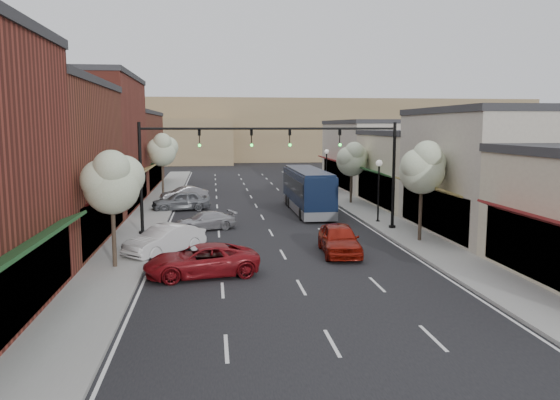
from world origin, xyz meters
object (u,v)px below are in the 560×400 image
object	(u,v)px
tree_right_near	(423,167)
parked_car_d	(181,201)
signal_mast_left	(180,161)
parked_car_b	(165,240)
coach_bus	(307,190)
parked_car_c	(205,221)
tree_right_far	(352,158)
lamp_post_near	(379,181)
tree_left_far	(162,149)
red_hatchback	(339,239)
signal_mast_right	(358,160)
tree_left_near	(112,181)
parked_car_e	(184,194)
parked_car_a	(201,261)
lamp_post_far	(327,164)

from	to	relation	value
tree_right_near	parked_car_d	bearing A→B (deg)	135.75
signal_mast_left	parked_car_b	size ratio (longest dim) A/B	1.76
signal_mast_left	coach_bus	world-z (taller)	signal_mast_left
signal_mast_left	parked_car_c	world-z (taller)	signal_mast_left
signal_mast_left	parked_car_b	bearing A→B (deg)	-96.48
tree_right_near	tree_right_far	xyz separation A→B (m)	(0.00, 16.00, -0.46)
tree_right_near	parked_car_c	size ratio (longest dim) A/B	1.45
tree_right_far	lamp_post_near	xyz separation A→B (m)	(-0.55, -9.44, -0.99)
tree_left_far	red_hatchback	bearing A→B (deg)	-65.13
signal_mast_right	red_hatchback	size ratio (longest dim) A/B	1.73
lamp_post_near	tree_left_far	bearing A→B (deg)	136.11
parked_car_d	tree_left_far	bearing A→B (deg)	-177.60
tree_left_near	parked_car_e	distance (m)	23.73
parked_car_c	coach_bus	bearing A→B (deg)	112.37
tree_right_near	parked_car_a	distance (m)	14.25
tree_right_far	tree_left_near	bearing A→B (deg)	-129.69
lamp_post_near	parked_car_d	world-z (taller)	lamp_post_near
tree_right_far	parked_car_b	xyz separation A→B (m)	(-14.55, -17.04, -3.22)
tree_right_far	parked_car_c	distance (m)	16.65
red_hatchback	parked_car_d	bearing A→B (deg)	123.32
signal_mast_right	tree_left_near	xyz separation A→B (m)	(-13.87, -8.05, -0.40)
signal_mast_right	tree_left_far	xyz separation A→B (m)	(-13.87, 17.95, -0.02)
signal_mast_left	parked_car_a	size ratio (longest dim) A/B	1.59
tree_left_far	coach_bus	xyz separation A→B (m)	(12.04, -9.79, -2.84)
signal_mast_right	tree_left_far	distance (m)	22.68
signal_mast_left	parked_car_e	xyz separation A→B (m)	(-0.58, 15.32, -3.94)
tree_right_far	parked_car_d	xyz separation A→B (m)	(-14.55, -1.83, -3.20)
parked_car_a	parked_car_d	bearing A→B (deg)	175.59
lamp_post_far	parked_car_e	distance (m)	14.94
lamp_post_near	red_hatchback	size ratio (longest dim) A/B	0.93
lamp_post_far	parked_car_d	bearing A→B (deg)	-144.77
lamp_post_near	parked_car_c	distance (m)	12.28
tree_right_near	parked_car_b	distance (m)	15.04
parked_car_d	tree_right_far	bearing A→B (deg)	84.87
parked_car_e	tree_right_far	bearing A→B (deg)	57.46
parked_car_c	parked_car_d	bearing A→B (deg)	175.85
tree_right_far	tree_left_near	xyz separation A→B (m)	(-16.60, -20.00, 0.23)
red_hatchback	parked_car_c	distance (m)	10.60
tree_left_far	coach_bus	world-z (taller)	tree_left_far
tree_left_near	parked_car_e	size ratio (longest dim) A/B	1.37
lamp_post_near	parked_car_d	bearing A→B (deg)	151.46
tree_left_far	tree_right_near	bearing A→B (deg)	-52.96
coach_bus	red_hatchback	distance (m)	14.48
parked_car_e	tree_left_near	bearing A→B (deg)	-24.51
red_hatchback	parked_car_d	distance (m)	18.78
coach_bus	tree_left_near	bearing A→B (deg)	-126.68
tree_left_far	parked_car_c	distance (m)	17.37
signal_mast_left	lamp_post_far	bearing A→B (deg)	56.14
signal_mast_right	parked_car_e	size ratio (longest dim) A/B	1.98
signal_mast_right	parked_car_c	world-z (taller)	signal_mast_right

